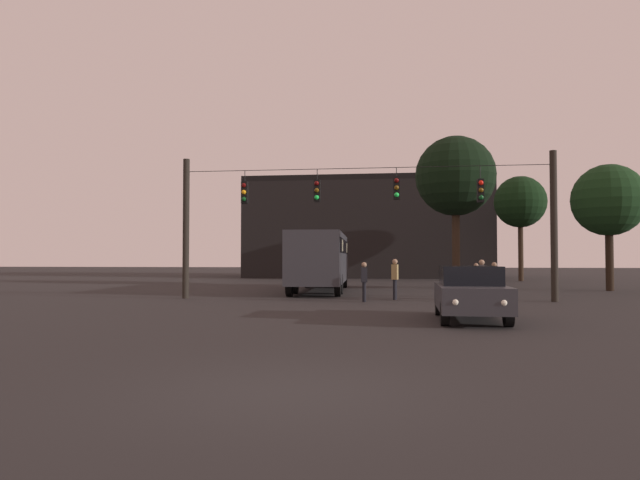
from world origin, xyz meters
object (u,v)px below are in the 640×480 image
pedestrian_crossing_right (476,278)px  pedestrian_crossing_left (364,280)px  city_bus (321,256)px  pedestrian_trailing (494,279)px  pedestrian_crossing_center (482,278)px  tree_behind_building (520,202)px  tree_right_far (455,177)px  tree_left_silhouette (609,201)px  pedestrian_near_bus (395,277)px  car_near_right (470,292)px

pedestrian_crossing_right → pedestrian_crossing_left: bearing=-145.5°
city_bus → pedestrian_trailing: 9.80m
pedestrian_crossing_center → tree_behind_building: (6.14, 23.02, 5.14)m
pedestrian_trailing → tree_right_far: size_ratio=0.17×
city_bus → pedestrian_crossing_right: bearing=-27.5°
pedestrian_crossing_left → pedestrian_crossing_center: pedestrian_crossing_center is taller
tree_left_silhouette → tree_right_far: tree_right_far is taller
city_bus → tree_left_silhouette: (15.35, 2.57, 3.00)m
pedestrian_near_bus → tree_right_far: (3.60, 11.01, 5.72)m
pedestrian_near_bus → pedestrian_trailing: size_ratio=1.08×
car_near_right → tree_left_silhouette: (9.30, 16.42, 4.07)m
city_bus → pedestrian_trailing: city_bus is taller
car_near_right → pedestrian_crossing_right: pedestrian_crossing_right is taller
car_near_right → pedestrian_crossing_center: (1.30, 7.06, 0.16)m
pedestrian_crossing_left → tree_right_far: (4.82, 12.49, 5.80)m
pedestrian_crossing_left → tree_left_silhouette: size_ratio=0.23×
pedestrian_crossing_left → car_near_right: bearing=-63.2°
pedestrian_crossing_left → pedestrian_crossing_right: pedestrian_crossing_left is taller
city_bus → tree_right_far: bearing=35.0°
car_near_right → pedestrian_crossing_left: 7.43m
pedestrian_crossing_left → tree_right_far: size_ratio=0.17×
tree_behind_building → pedestrian_near_bus: bearing=-113.5°
pedestrian_crossing_center → pedestrian_trailing: pedestrian_crossing_center is taller
pedestrian_crossing_center → pedestrian_near_bus: bearing=163.0°
pedestrian_crossing_left → tree_left_silhouette: (12.65, 9.78, 3.97)m
pedestrian_near_bus → pedestrian_trailing: bearing=3.1°
car_near_right → pedestrian_trailing: pedestrian_trailing is taller
city_bus → pedestrian_near_bus: bearing=-55.6°
car_near_right → pedestrian_trailing: bearing=76.6°
car_near_right → pedestrian_crossing_left: size_ratio=2.74×
pedestrian_crossing_center → tree_behind_building: size_ratio=0.21×
pedestrian_crossing_center → tree_behind_building: bearing=75.1°
tree_left_silhouette → city_bus: bearing=-170.5°
tree_right_far → tree_behind_building: bearing=61.4°
tree_left_silhouette → pedestrian_trailing: bearing=-132.1°
tree_left_silhouette → tree_right_far: 8.48m
city_bus → pedestrian_trailing: (8.04, -5.51, -0.98)m
city_bus → tree_behind_building: 21.53m
city_bus → tree_right_far: 10.38m
pedestrian_near_bus → tree_left_silhouette: tree_left_silhouette is taller
tree_left_silhouette → tree_behind_building: tree_behind_building is taller
pedestrian_crossing_center → pedestrian_crossing_right: bearing=86.9°
pedestrian_crossing_left → pedestrian_crossing_right: 5.83m
city_bus → tree_left_silhouette: size_ratio=1.63×
city_bus → pedestrian_crossing_center: 10.05m
pedestrian_crossing_right → tree_left_silhouette: 10.93m
pedestrian_crossing_left → tree_right_far: 14.59m
pedestrian_crossing_right → tree_right_far: tree_right_far is taller
pedestrian_crossing_center → car_near_right: bearing=-100.4°
pedestrian_crossing_right → pedestrian_near_bus: 4.03m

